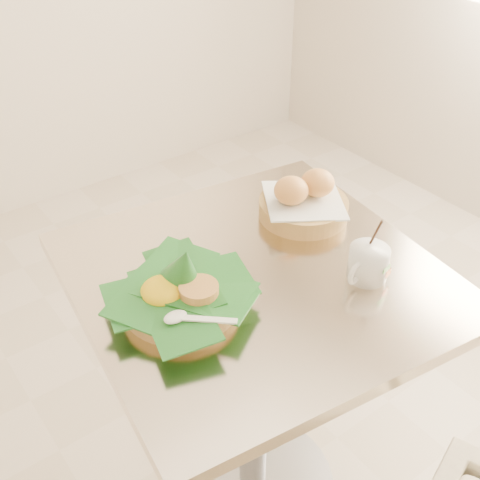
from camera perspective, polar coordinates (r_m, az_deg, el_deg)
cafe_table at (r=1.36m, az=1.44°, el=-10.36°), size 0.78×0.78×0.75m
rice_basket at (r=1.12m, az=-5.70°, el=-4.77°), size 0.27×0.28×0.14m
bread_basket at (r=1.37m, az=6.05°, el=3.64°), size 0.24×0.24×0.11m
coffee_mug at (r=1.20m, az=12.02°, el=-2.13°), size 0.11×0.08×0.14m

